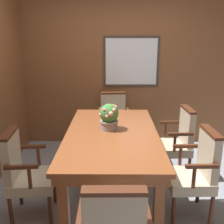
{
  "coord_description": "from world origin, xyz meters",
  "views": [
    {
      "loc": [
        -0.02,
        -2.61,
        1.86
      ],
      "look_at": [
        -0.04,
        0.38,
        0.98
      ],
      "focal_mm": 42.0,
      "sensor_mm": 36.0,
      "label": 1
    }
  ],
  "objects_px": {
    "chair_right_far": "(178,140)",
    "chair_head_far": "(114,119)",
    "chair_right_near": "(196,170)",
    "dining_table": "(112,140)",
    "potted_plant": "(109,116)",
    "chair_left_near": "(24,171)"
  },
  "relations": [
    {
      "from": "dining_table",
      "to": "chair_right_far",
      "type": "xyz_separation_m",
      "value": [
        0.88,
        0.41,
        -0.16
      ]
    },
    {
      "from": "chair_left_near",
      "to": "chair_right_near",
      "type": "height_order",
      "value": "same"
    },
    {
      "from": "chair_head_far",
      "to": "chair_left_near",
      "type": "bearing_deg",
      "value": -122.51
    },
    {
      "from": "dining_table",
      "to": "chair_right_near",
      "type": "relative_size",
      "value": 2.0
    },
    {
      "from": "chair_head_far",
      "to": "chair_right_near",
      "type": "bearing_deg",
      "value": -68.02
    },
    {
      "from": "chair_right_far",
      "to": "chair_head_far",
      "type": "height_order",
      "value": "same"
    },
    {
      "from": "chair_left_near",
      "to": "chair_right_near",
      "type": "distance_m",
      "value": 1.77
    },
    {
      "from": "chair_left_near",
      "to": "chair_right_near",
      "type": "bearing_deg",
      "value": -94.45
    },
    {
      "from": "chair_right_far",
      "to": "potted_plant",
      "type": "bearing_deg",
      "value": -73.87
    },
    {
      "from": "dining_table",
      "to": "chair_left_near",
      "type": "bearing_deg",
      "value": -153.63
    },
    {
      "from": "chair_right_far",
      "to": "chair_right_near",
      "type": "xyz_separation_m",
      "value": [
        0.0,
        -0.82,
        0.0
      ]
    },
    {
      "from": "chair_left_near",
      "to": "chair_head_far",
      "type": "height_order",
      "value": "same"
    },
    {
      "from": "dining_table",
      "to": "potted_plant",
      "type": "xyz_separation_m",
      "value": [
        -0.04,
        0.1,
        0.25
      ]
    },
    {
      "from": "chair_left_near",
      "to": "chair_right_near",
      "type": "relative_size",
      "value": 1.0
    },
    {
      "from": "dining_table",
      "to": "chair_right_far",
      "type": "height_order",
      "value": "chair_right_far"
    },
    {
      "from": "dining_table",
      "to": "chair_right_near",
      "type": "height_order",
      "value": "chair_right_near"
    },
    {
      "from": "chair_right_far",
      "to": "chair_right_near",
      "type": "bearing_deg",
      "value": -2.8
    },
    {
      "from": "chair_right_far",
      "to": "potted_plant",
      "type": "xyz_separation_m",
      "value": [
        -0.91,
        -0.31,
        0.42
      ]
    },
    {
      "from": "chair_head_far",
      "to": "chair_right_far",
      "type": "bearing_deg",
      "value": -50.42
    },
    {
      "from": "dining_table",
      "to": "chair_right_near",
      "type": "bearing_deg",
      "value": -25.12
    },
    {
      "from": "chair_right_near",
      "to": "chair_head_far",
      "type": "relative_size",
      "value": 1.0
    },
    {
      "from": "dining_table",
      "to": "chair_right_far",
      "type": "relative_size",
      "value": 2.0
    }
  ]
}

